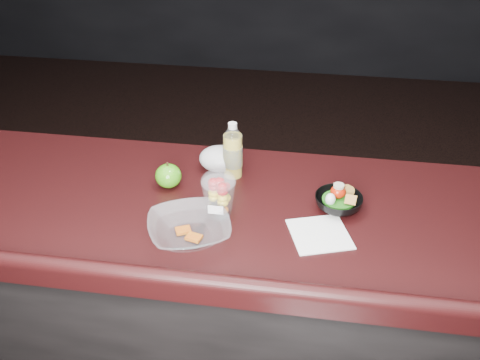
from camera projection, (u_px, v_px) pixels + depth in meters
The scene contains 8 objects.
counter at pixel (215, 319), 1.92m from camera, with size 4.06×0.71×1.02m.
lemonade_bottle at pixel (233, 154), 1.73m from camera, with size 0.06×0.06×0.19m.
fruit_cup at pixel (219, 193), 1.56m from camera, with size 0.10×0.10×0.15m.
green_apple at pixel (168, 176), 1.70m from camera, with size 0.08×0.08×0.09m.
plastic_bag at pixel (222, 157), 1.78m from camera, with size 0.14×0.12×0.10m.
snack_bowl at pixel (338, 201), 1.61m from camera, with size 0.18×0.18×0.08m.
takeout_bowl at pixel (189, 229), 1.49m from camera, with size 0.30×0.30×0.06m.
paper_napkin at pixel (320, 234), 1.51m from camera, with size 0.16×0.16×0.00m, color white.
Camera 1 is at (0.29, -1.00, 1.98)m, focal length 40.00 mm.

